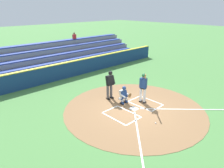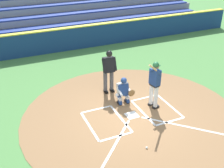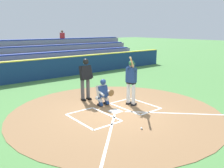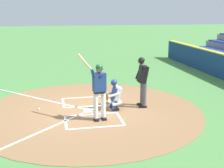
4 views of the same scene
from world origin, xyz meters
TOP-DOWN VIEW (x-y plane):
  - ground_plane at (0.00, 0.00)m, footprint 120.00×120.00m
  - dirt_circle at (0.00, 0.00)m, footprint 8.00×8.00m
  - home_plate_and_chalk at (0.00, 0.88)m, footprint 7.93×4.91m
  - batter at (-1.00, -0.19)m, footprint 0.87×0.84m
  - catcher at (-0.09, -0.90)m, footprint 0.59×0.60m
  - plate_umpire at (0.06, -1.97)m, footprint 0.59×0.43m
  - baseball at (0.43, 1.80)m, footprint 0.07×0.07m

SIDE VIEW (x-z plane):
  - ground_plane at x=0.00m, z-range 0.00..0.00m
  - dirt_circle at x=0.00m, z-range 0.00..0.01m
  - home_plate_and_chalk at x=0.00m, z-range 0.01..0.02m
  - baseball at x=0.43m, z-range 0.00..0.07m
  - catcher at x=-0.09m, z-range 0.02..1.15m
  - plate_umpire at x=0.06m, z-range 0.14..2.01m
  - batter at x=-1.00m, z-range 0.04..2.16m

